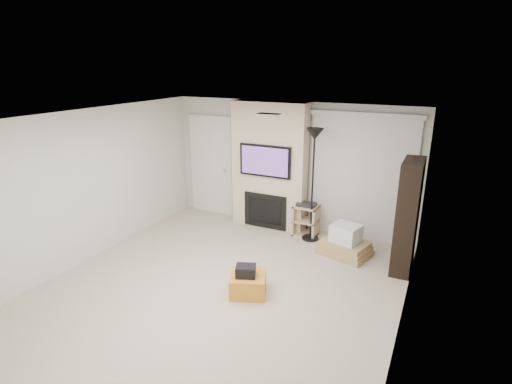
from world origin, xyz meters
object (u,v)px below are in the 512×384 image
at_px(ottoman, 248,284).
at_px(box_stack, 345,243).
at_px(bookshelf, 407,216).
at_px(floor_lamp, 314,153).
at_px(av_stand, 306,218).

height_order(ottoman, box_stack, box_stack).
bearing_deg(ottoman, bookshelf, 42.67).
height_order(floor_lamp, box_stack, floor_lamp).
height_order(ottoman, av_stand, av_stand).
relative_size(floor_lamp, bookshelf, 1.17).
distance_m(av_stand, bookshelf, 2.01).
xyz_separation_m(ottoman, floor_lamp, (0.21, 2.18, 1.51)).
distance_m(floor_lamp, bookshelf, 1.91).
bearing_deg(ottoman, floor_lamp, 84.51).
relative_size(av_stand, box_stack, 0.69).
height_order(ottoman, bookshelf, bookshelf).
height_order(floor_lamp, bookshelf, floor_lamp).
bearing_deg(av_stand, bookshelf, -16.95).
relative_size(ottoman, bookshelf, 0.28).
xyz_separation_m(floor_lamp, bookshelf, (1.70, -0.42, -0.76)).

